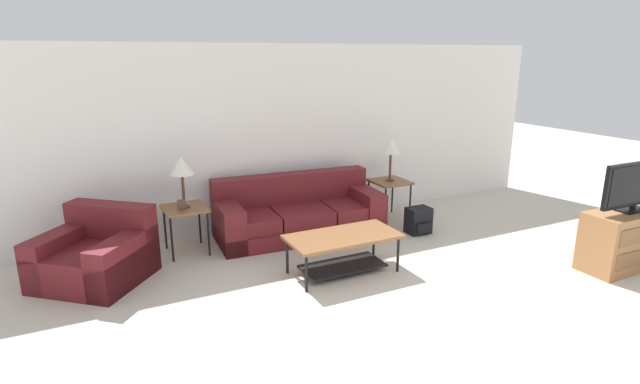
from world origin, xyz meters
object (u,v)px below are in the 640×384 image
side_table_right (390,184)px  tv_console (627,239)px  table_lamp_left (182,167)px  backpack (419,221)px  side_table_left (185,212)px  couch (298,214)px  coffee_table (343,245)px  table_lamp_right (391,147)px  armchair (96,256)px  television (637,185)px

side_table_right → tv_console: (1.51, -2.76, -0.19)m
side_table_right → table_lamp_left: bearing=180.0°
backpack → side_table_right: bearing=91.1°
side_table_left → tv_console: size_ratio=0.51×
couch → coffee_table: couch is taller
tv_console → backpack: tv_console is taller
coffee_table → side_table_left: 2.07m
table_lamp_right → backpack: table_lamp_right is taller
coffee_table → backpack: bearing=23.3°
table_lamp_left → backpack: bearing=-13.4°
side_table_left → table_lamp_right: 3.13m
armchair → tv_console: size_ratio=1.22×
coffee_table → television: 3.44m
couch → table_lamp_left: table_lamp_left is taller
side_table_left → backpack: 3.19m
couch → television: 4.15m
table_lamp_right → tv_console: bearing=-61.4°
side_table_left → table_lamp_right: table_lamp_right is taller
armchair → television: size_ratio=1.31×
side_table_right → table_lamp_right: table_lamp_right is taller
coffee_table → table_lamp_left: 2.20m
table_lamp_right → television: size_ratio=0.59×
side_table_right → table_lamp_left: table_lamp_left is taller
tv_console → television: television is taller
coffee_table → table_lamp_right: table_lamp_right is taller
table_lamp_left → table_lamp_right: same height
table_lamp_right → couch: bearing=-179.0°
armchair → television: 6.18m
table_lamp_right → television: bearing=-61.4°
armchair → side_table_right: 4.17m
coffee_table → backpack: 1.75m
side_table_left → television: bearing=-31.1°
television → side_table_right: bearing=118.6°
armchair → side_table_left: (1.07, 0.37, 0.26)m
table_lamp_right → television: television is taller
armchair → table_lamp_right: size_ratio=2.23×
side_table_left → backpack: size_ratio=1.62×
armchair → table_lamp_right: table_lamp_right is taller
couch → armchair: (-2.61, -0.34, -0.01)m
side_table_left → armchair: bearing=-161.1°
coffee_table → television: television is taller
table_lamp_right → tv_console: 3.24m
tv_console → table_lamp_left: bearing=148.9°
side_table_right → television: (1.51, -2.76, 0.47)m
side_table_right → table_lamp_left: (-3.07, 0.00, 0.58)m
table_lamp_left → television: bearing=-31.1°
armchair → television: bearing=-22.9°
tv_console → television: bearing=90.0°
armchair → backpack: size_ratio=3.88×
table_lamp_left → television: 5.35m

